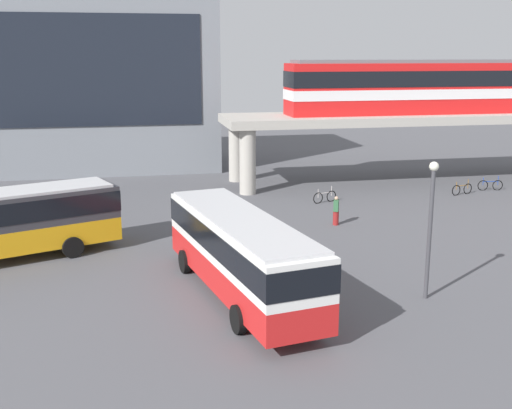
{
  "coord_description": "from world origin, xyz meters",
  "views": [
    {
      "loc": [
        -3.73,
        -24.87,
        9.29
      ],
      "look_at": [
        2.16,
        4.04,
        2.2
      ],
      "focal_mm": 44.46,
      "sensor_mm": 36.0,
      "label": 1
    }
  ],
  "objects_px": {
    "bus_main": "(240,248)",
    "pedestrian_waiting_near_stop": "(336,212)",
    "bicycle_brown": "(462,189)",
    "train": "(428,86)",
    "bicycle_silver": "(325,197)",
    "bicycle_blue": "(490,185)",
    "station_building": "(21,79)"
  },
  "relations": [
    {
      "from": "bus_main",
      "to": "pedestrian_waiting_near_stop",
      "type": "bearing_deg",
      "value": 53.09
    },
    {
      "from": "bicycle_brown",
      "to": "train",
      "type": "bearing_deg",
      "value": 92.54
    },
    {
      "from": "train",
      "to": "bicycle_brown",
      "type": "relative_size",
      "value": 12.11
    },
    {
      "from": "train",
      "to": "bicycle_brown",
      "type": "bearing_deg",
      "value": -87.46
    },
    {
      "from": "pedestrian_waiting_near_stop",
      "to": "bus_main",
      "type": "bearing_deg",
      "value": -126.91
    },
    {
      "from": "bicycle_silver",
      "to": "pedestrian_waiting_near_stop",
      "type": "bearing_deg",
      "value": -101.09
    },
    {
      "from": "bicycle_blue",
      "to": "pedestrian_waiting_near_stop",
      "type": "height_order",
      "value": "pedestrian_waiting_near_stop"
    },
    {
      "from": "train",
      "to": "pedestrian_waiting_near_stop",
      "type": "xyz_separation_m",
      "value": [
        -10.52,
        -11.03,
        -6.17
      ]
    },
    {
      "from": "station_building",
      "to": "bicycle_blue",
      "type": "bearing_deg",
      "value": -24.89
    },
    {
      "from": "train",
      "to": "pedestrian_waiting_near_stop",
      "type": "bearing_deg",
      "value": -133.65
    },
    {
      "from": "station_building",
      "to": "bus_main",
      "type": "xyz_separation_m",
      "value": [
        12.11,
        -30.98,
        -5.29
      ]
    },
    {
      "from": "station_building",
      "to": "bicycle_brown",
      "type": "bearing_deg",
      "value": -28.08
    },
    {
      "from": "bicycle_blue",
      "to": "bicycle_brown",
      "type": "bearing_deg",
      "value": -161.66
    },
    {
      "from": "station_building",
      "to": "bicycle_brown",
      "type": "relative_size",
      "value": 17.59
    },
    {
      "from": "station_building",
      "to": "pedestrian_waiting_near_stop",
      "type": "distance_m",
      "value": 29.6
    },
    {
      "from": "bicycle_brown",
      "to": "pedestrian_waiting_near_stop",
      "type": "bearing_deg",
      "value": -152.26
    },
    {
      "from": "bus_main",
      "to": "bicycle_blue",
      "type": "relative_size",
      "value": 6.36
    },
    {
      "from": "bicycle_blue",
      "to": "pedestrian_waiting_near_stop",
      "type": "xyz_separation_m",
      "value": [
        -13.38,
        -6.53,
        0.4
      ]
    },
    {
      "from": "bus_main",
      "to": "train",
      "type": "bearing_deg",
      "value": 49.28
    },
    {
      "from": "bicycle_silver",
      "to": "pedestrian_waiting_near_stop",
      "type": "height_order",
      "value": "pedestrian_waiting_near_stop"
    },
    {
      "from": "train",
      "to": "station_building",
      "type": "bearing_deg",
      "value": 160.37
    },
    {
      "from": "station_building",
      "to": "bicycle_silver",
      "type": "xyz_separation_m",
      "value": [
        20.18,
        -16.31,
        -6.92
      ]
    },
    {
      "from": "train",
      "to": "bicycle_brown",
      "type": "distance_m",
      "value": 8.49
    },
    {
      "from": "station_building",
      "to": "train",
      "type": "height_order",
      "value": "station_building"
    },
    {
      "from": "station_building",
      "to": "pedestrian_waiting_near_stop",
      "type": "height_order",
      "value": "station_building"
    },
    {
      "from": "station_building",
      "to": "bus_main",
      "type": "distance_m",
      "value": 33.68
    },
    {
      "from": "train",
      "to": "bicycle_silver",
      "type": "height_order",
      "value": "train"
    },
    {
      "from": "bicycle_silver",
      "to": "station_building",
      "type": "bearing_deg",
      "value": 141.04
    },
    {
      "from": "train",
      "to": "bicycle_brown",
      "type": "xyz_separation_m",
      "value": [
        0.24,
        -5.37,
        -6.57
      ]
    },
    {
      "from": "pedestrian_waiting_near_stop",
      "to": "train",
      "type": "bearing_deg",
      "value": 46.35
    },
    {
      "from": "train",
      "to": "bicycle_blue",
      "type": "relative_size",
      "value": 11.8
    },
    {
      "from": "bus_main",
      "to": "bicycle_brown",
      "type": "distance_m",
      "value": 23.34
    }
  ]
}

